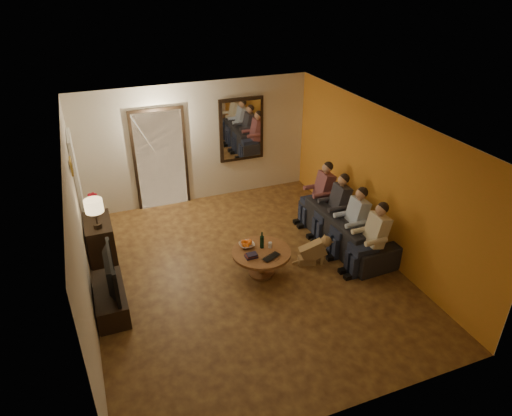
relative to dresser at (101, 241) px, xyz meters
name	(u,v)px	position (x,y,z in m)	size (l,w,h in m)	color
floor	(246,272)	(2.25, -1.31, -0.39)	(5.00, 6.00, 0.01)	#432312
ceiling	(244,127)	(2.25, -1.31, 2.21)	(5.00, 6.00, 0.01)	white
back_wall	(197,144)	(2.25, 1.69, 0.91)	(5.00, 0.02, 2.60)	beige
front_wall	(343,332)	(2.25, -4.31, 0.91)	(5.00, 0.02, 2.60)	beige
left_wall	(80,236)	(-0.25, -1.31, 0.91)	(0.02, 6.00, 2.60)	beige
right_wall	(378,181)	(4.75, -1.31, 0.91)	(0.02, 6.00, 2.60)	beige
orange_accent	(378,182)	(4.74, -1.31, 0.91)	(0.01, 6.00, 2.60)	orange
kitchen_doorway	(161,160)	(1.45, 1.67, 0.66)	(1.00, 0.06, 2.10)	#FFE0A5
door_trim	(161,160)	(1.45, 1.66, 0.66)	(1.12, 0.04, 2.22)	black
fridge_glimpse	(173,165)	(1.70, 1.68, 0.51)	(0.45, 0.03, 1.70)	silver
mirror_frame	(241,130)	(3.25, 1.65, 1.11)	(1.00, 0.05, 1.40)	black
mirror_glass	(242,130)	(3.25, 1.62, 1.11)	(0.86, 0.02, 1.26)	white
white_door	(79,187)	(-0.21, 0.99, 0.63)	(0.06, 0.85, 2.04)	white
framed_art	(71,166)	(-0.22, -0.01, 1.46)	(0.03, 0.28, 0.24)	#B28C33
art_canvas	(72,166)	(-0.21, -0.01, 1.46)	(0.01, 0.22, 0.18)	brown
dresser	(101,241)	(0.00, 0.00, 0.00)	(0.45, 0.87, 0.78)	black
table_lamp	(95,214)	(0.00, -0.22, 0.66)	(0.30, 0.30, 0.54)	beige
flower_vase	(94,205)	(0.00, 0.22, 0.61)	(0.14, 0.14, 0.44)	red
tv_stand	(111,299)	(0.00, -1.43, -0.20)	(0.45, 1.14, 0.38)	black
tv	(106,273)	(0.00, -1.43, 0.29)	(0.14, 1.04, 0.60)	black
sofa	(348,228)	(4.35, -1.12, -0.06)	(0.88, 2.26, 0.66)	black
person_a	(372,241)	(4.25, -2.02, 0.21)	(0.60, 0.40, 1.20)	tan
person_b	(353,224)	(4.25, -1.42, 0.21)	(0.60, 0.40, 1.20)	tan
person_c	(336,209)	(4.25, -0.82, 0.21)	(0.60, 0.40, 1.20)	tan
person_d	(321,195)	(4.25, -0.22, 0.21)	(0.60, 0.40, 1.20)	tan
dog	(313,250)	(3.43, -1.48, -0.11)	(0.56, 0.24, 0.56)	#9A7A47
coffee_table	(261,262)	(2.48, -1.42, -0.16)	(1.00, 1.00, 0.45)	brown
bowl	(247,245)	(2.30, -1.20, 0.09)	(0.26, 0.26, 0.06)	white
oranges	(247,242)	(2.30, -1.20, 0.16)	(0.20, 0.20, 0.08)	orange
wine_bottle	(262,240)	(2.53, -1.32, 0.22)	(0.07, 0.07, 0.31)	black
wine_glass	(270,245)	(2.66, -1.37, 0.11)	(0.06, 0.06, 0.10)	silver
book_stack	(251,255)	(2.26, -1.52, 0.10)	(0.20, 0.15, 0.07)	black
laptop	(273,258)	(2.58, -1.70, 0.07)	(0.33, 0.21, 0.03)	black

